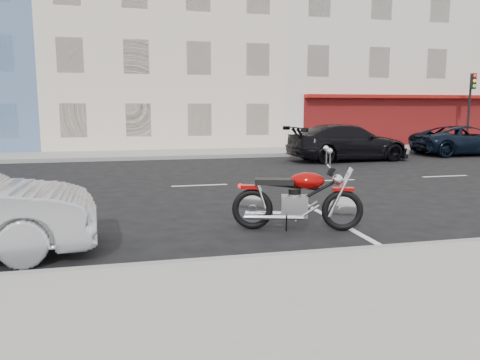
{
  "coord_description": "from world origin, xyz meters",
  "views": [
    {
      "loc": [
        -3.84,
        -13.09,
        2.2
      ],
      "look_at": [
        -1.81,
        -4.3,
        0.8
      ],
      "focal_mm": 35.0,
      "sensor_mm": 36.0,
      "label": 1
    }
  ],
  "objects_px": {
    "traffic_light": "(471,101)",
    "suv_far": "(465,140)",
    "fire_hydrant": "(441,140)",
    "car_far": "(348,143)",
    "motorcycle": "(344,201)"
  },
  "relations": [
    {
      "from": "traffic_light",
      "to": "car_far",
      "type": "bearing_deg",
      "value": -158.32
    },
    {
      "from": "traffic_light",
      "to": "fire_hydrant",
      "type": "bearing_deg",
      "value": 173.64
    },
    {
      "from": "motorcycle",
      "to": "fire_hydrant",
      "type": "bearing_deg",
      "value": 65.97
    },
    {
      "from": "fire_hydrant",
      "to": "suv_far",
      "type": "relative_size",
      "value": 0.15
    },
    {
      "from": "fire_hydrant",
      "to": "suv_far",
      "type": "xyz_separation_m",
      "value": [
        -0.63,
        -2.63,
        0.15
      ]
    },
    {
      "from": "traffic_light",
      "to": "suv_far",
      "type": "relative_size",
      "value": 0.78
    },
    {
      "from": "car_far",
      "to": "motorcycle",
      "type": "bearing_deg",
      "value": 149.55
    },
    {
      "from": "fire_hydrant",
      "to": "motorcycle",
      "type": "distance_m",
      "value": 18.56
    },
    {
      "from": "suv_far",
      "to": "car_far",
      "type": "xyz_separation_m",
      "value": [
        -6.41,
        -0.93,
        0.07
      ]
    },
    {
      "from": "fire_hydrant",
      "to": "suv_far",
      "type": "height_order",
      "value": "suv_far"
    },
    {
      "from": "motorcycle",
      "to": "suv_far",
      "type": "height_order",
      "value": "suv_far"
    },
    {
      "from": "traffic_light",
      "to": "car_far",
      "type": "xyz_separation_m",
      "value": [
        -8.54,
        -3.4,
        -1.8
      ]
    },
    {
      "from": "car_far",
      "to": "fire_hydrant",
      "type": "bearing_deg",
      "value": -67.48
    },
    {
      "from": "traffic_light",
      "to": "motorcycle",
      "type": "bearing_deg",
      "value": -134.62
    },
    {
      "from": "motorcycle",
      "to": "car_far",
      "type": "relative_size",
      "value": 0.44
    }
  ]
}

